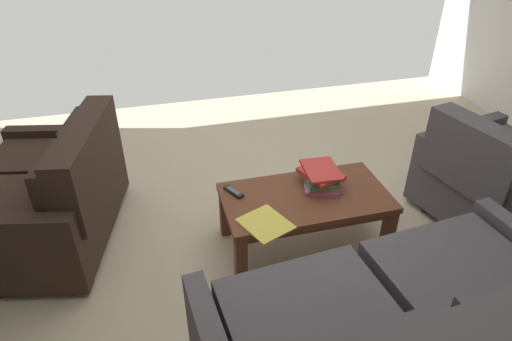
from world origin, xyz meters
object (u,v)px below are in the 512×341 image
loveseat_near (51,195)px  loose_magazine (265,224)px  tv_remote (234,192)px  coffee_table (305,203)px  sofa_main (404,339)px  armchair_side (494,178)px  book_stack (321,177)px

loveseat_near → loose_magazine: size_ratio=4.69×
tv_remote → coffee_table: bearing=162.1°
sofa_main → tv_remote: (0.51, -1.25, 0.06)m
sofa_main → coffee_table: sofa_main is taller
tv_remote → loose_magazine: size_ratio=0.58×
armchair_side → tv_remote: 1.83m
tv_remote → loose_magazine: 0.38m
coffee_table → loose_magazine: loose_magazine is taller
armchair_side → book_stack: size_ratio=3.10×
book_stack → armchair_side: bearing=171.8°
loveseat_near → loose_magazine: bearing=151.2°
sofa_main → tv_remote: sofa_main is taller
coffee_table → sofa_main: bearing=93.3°
book_stack → loose_magazine: (0.47, 0.31, -0.06)m
coffee_table → tv_remote: 0.48m
armchair_side → loose_magazine: size_ratio=3.66×
loveseat_near → loose_magazine: loveseat_near is taller
book_stack → tv_remote: 0.58m
loveseat_near → book_stack: size_ratio=3.97×
book_stack → loose_magazine: 0.56m
loveseat_near → coffee_table: bearing=163.1°
coffee_table → loose_magazine: (0.33, 0.21, 0.07)m
sofa_main → book_stack: size_ratio=5.59×
sofa_main → loveseat_near: 2.31m
loveseat_near → loose_magazine: 1.46m
armchair_side → book_stack: 1.26m
sofa_main → loose_magazine: 0.98m
loose_magazine → coffee_table: bearing=-170.0°
coffee_table → tv_remote: size_ratio=6.61×
sofa_main → loveseat_near: bearing=-43.6°
sofa_main → loveseat_near: size_ratio=1.41×
loveseat_near → coffee_table: (-1.61, 0.49, -0.03)m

